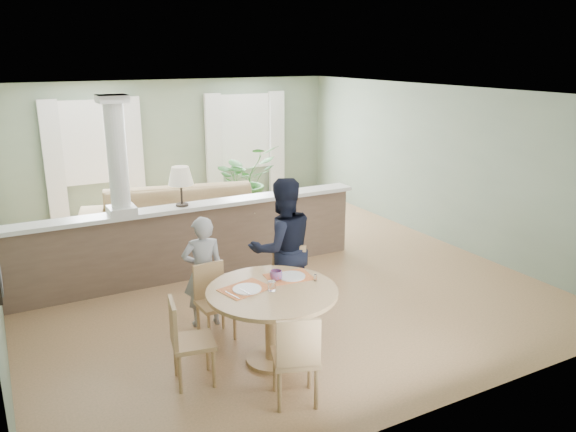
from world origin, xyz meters
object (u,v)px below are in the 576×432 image
chair_far_man (288,283)px  man_person (282,248)px  houseplant (245,180)px  dining_table (272,304)px  chair_far_boy (213,297)px  chair_near (296,356)px  sofa (182,220)px  child_person (203,272)px  chair_side (186,338)px

chair_far_man → man_person: (0.05, 0.25, 0.36)m
houseplant → dining_table: 5.86m
houseplant → chair_far_boy: 5.24m
houseplant → chair_near: size_ratio=1.51×
sofa → chair_near: bearing=-82.8°
chair_far_boy → chair_near: chair_near is taller
man_person → sofa: bearing=-79.5°
chair_near → man_person: bearing=-94.0°
child_person → man_person: bearing=177.1°
houseplant → dining_table: (-2.12, -5.46, -0.04)m
chair_far_man → chair_near: (-0.73, -1.52, -0.02)m
sofa → dining_table: 4.05m
chair_far_man → child_person: bearing=-174.8°
sofa → chair_far_man: bearing=-72.8°
chair_far_man → child_person: 1.04m
child_person → man_person: man_person is taller
dining_table → houseplant: bearing=68.8°
chair_side → chair_far_man: bearing=-56.2°
sofa → houseplant: houseplant is taller
houseplant → chair_side: bearing=-119.4°
chair_far_man → chair_side: size_ratio=1.07×
dining_table → chair_far_man: size_ratio=1.43×
chair_far_boy → chair_far_man: 0.93m
man_person → houseplant: bearing=-103.5°
sofa → chair_near: size_ratio=3.54×
chair_far_boy → child_person: size_ratio=0.63×
houseplant → chair_far_man: houseplant is taller
houseplant → dining_table: bearing=-111.2°
chair_side → child_person: size_ratio=0.66×
child_person → man_person: 1.01m
sofa → man_person: man_person is taller
houseplant → man_person: bearing=-108.3°
chair_far_boy → man_person: man_person is taller
child_person → chair_far_man: bearing=162.8°
dining_table → chair_far_man: chair_far_man is taller
chair_far_boy → man_person: 1.06m
chair_far_man → chair_near: chair_far_man is taller
houseplant → man_person: 4.76m
chair_near → dining_table: bearing=-81.2°
dining_table → man_person: 1.15m
dining_table → man_person: bearing=56.9°
child_person → man_person: size_ratio=0.77×
houseplant → chair_near: 6.68m
man_person → chair_far_man: bearing=83.6°
sofa → chair_far_man: (0.26, -3.34, 0.05)m
sofa → chair_far_boy: size_ratio=3.82×
houseplant → chair_far_man: size_ratio=1.46×
chair_side → chair_near: bearing=-127.0°
dining_table → chair_far_boy: dining_table is taller
dining_table → sofa: bearing=85.6°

